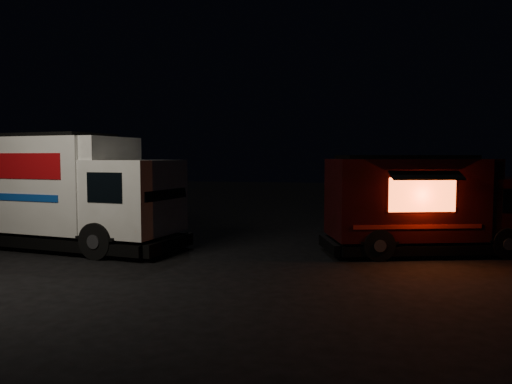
{
  "coord_description": "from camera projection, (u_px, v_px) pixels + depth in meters",
  "views": [
    {
      "loc": [
        4.49,
        -11.72,
        2.63
      ],
      "look_at": [
        1.51,
        2.0,
        1.65
      ],
      "focal_mm": 35.0,
      "sensor_mm": 36.0,
      "label": 1
    }
  ],
  "objects": [
    {
      "name": "ground",
      "position": [
        181.0,
        262.0,
        12.56
      ],
      "size": [
        80.0,
        80.0,
        0.0
      ],
      "primitive_type": "plane",
      "color": "black",
      "rests_on": "ground"
    },
    {
      "name": "white_truck",
      "position": [
        63.0,
        191.0,
        14.54
      ],
      "size": [
        7.61,
        3.61,
        3.31
      ],
      "primitive_type": null,
      "rotation": [
        0.0,
        0.0,
        -0.16
      ],
      "color": "white",
      "rests_on": "ground"
    },
    {
      "name": "red_truck",
      "position": [
        430.0,
        204.0,
        13.65
      ],
      "size": [
        6.14,
        3.67,
        2.69
      ],
      "primitive_type": null,
      "rotation": [
        0.0,
        0.0,
        0.29
      ],
      "color": "#370A0C",
      "rests_on": "ground"
    }
  ]
}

